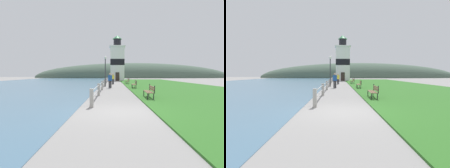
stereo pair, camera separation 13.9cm
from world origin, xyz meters
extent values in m
plane|color=gray|center=(0.00, 0.00, 0.00)|extent=(160.00, 160.00, 0.00)
cube|color=#2D6623|center=(7.46, 16.89, 0.03)|extent=(12.00, 50.68, 0.06)
cube|color=#476B84|center=(-13.96, 16.89, 0.01)|extent=(24.00, 81.09, 0.01)
cube|color=#A8A399|center=(-1.36, 1.00, 0.47)|extent=(0.18, 0.18, 0.94)
cube|color=#A8A399|center=(-1.36, 5.62, 0.47)|extent=(0.18, 0.18, 0.94)
cube|color=#A8A399|center=(-1.36, 10.24, 0.47)|extent=(0.18, 0.18, 0.94)
cube|color=#A8A399|center=(-1.36, 14.86, 0.47)|extent=(0.18, 0.18, 0.94)
cube|color=#A8A399|center=(-1.36, 19.48, 0.47)|extent=(0.18, 0.18, 0.94)
cube|color=#A8A399|center=(-1.36, 24.10, 0.47)|extent=(0.18, 0.18, 0.94)
cube|color=#A8A399|center=(-1.36, 28.72, 0.47)|extent=(0.18, 0.18, 0.94)
cylinder|color=#B2B2B7|center=(-1.36, 14.86, 0.80)|extent=(0.06, 27.72, 0.06)
cylinder|color=#B2B2B7|center=(-1.36, 14.86, 0.47)|extent=(0.06, 27.72, 0.06)
cube|color=brown|center=(1.96, 4.07, 0.47)|extent=(0.21, 1.89, 0.04)
cube|color=brown|center=(2.11, 4.06, 0.47)|extent=(0.21, 1.89, 0.04)
cube|color=brown|center=(2.26, 4.05, 0.47)|extent=(0.21, 1.89, 0.04)
cube|color=brown|center=(2.34, 4.05, 0.79)|extent=(0.15, 1.88, 0.11)
cube|color=brown|center=(2.34, 4.05, 0.63)|extent=(0.15, 1.88, 0.11)
cube|color=black|center=(1.88, 3.16, 0.23)|extent=(0.05, 0.05, 0.45)
cube|color=black|center=(1.97, 4.99, 0.23)|extent=(0.05, 0.05, 0.45)
cube|color=black|center=(2.25, 3.14, 0.23)|extent=(0.05, 0.05, 0.45)
cube|color=black|center=(2.34, 4.97, 0.23)|extent=(0.05, 0.05, 0.45)
cube|color=black|center=(2.30, 3.13, 0.70)|extent=(0.05, 0.05, 0.49)
cube|color=black|center=(2.39, 4.96, 0.70)|extent=(0.05, 0.05, 0.49)
cube|color=brown|center=(2.00, 12.15, 0.47)|extent=(0.20, 1.70, 0.04)
cube|color=brown|center=(2.14, 12.14, 0.47)|extent=(0.20, 1.70, 0.04)
cube|color=brown|center=(2.29, 12.14, 0.47)|extent=(0.20, 1.70, 0.04)
cube|color=brown|center=(2.38, 12.13, 0.79)|extent=(0.15, 1.70, 0.11)
cube|color=brown|center=(2.38, 12.13, 0.63)|extent=(0.15, 1.70, 0.11)
cube|color=black|center=(1.91, 11.33, 0.23)|extent=(0.05, 0.05, 0.45)
cube|color=black|center=(2.00, 12.98, 0.23)|extent=(0.05, 0.05, 0.45)
cube|color=black|center=(2.28, 11.31, 0.23)|extent=(0.05, 0.05, 0.45)
cube|color=black|center=(2.37, 12.96, 0.23)|extent=(0.05, 0.05, 0.45)
cube|color=black|center=(2.33, 11.31, 0.70)|extent=(0.05, 0.05, 0.49)
cube|color=black|center=(2.42, 12.95, 0.70)|extent=(0.05, 0.05, 0.49)
cube|color=brown|center=(1.94, 20.53, 0.47)|extent=(0.20, 1.73, 0.04)
cube|color=brown|center=(2.08, 20.54, 0.47)|extent=(0.20, 1.73, 0.04)
cube|color=brown|center=(2.23, 20.55, 0.47)|extent=(0.20, 1.73, 0.04)
cube|color=brown|center=(2.32, 20.55, 0.79)|extent=(0.14, 1.73, 0.11)
cube|color=brown|center=(2.32, 20.55, 0.63)|extent=(0.14, 1.73, 0.11)
cube|color=black|center=(1.94, 19.69, 0.23)|extent=(0.05, 0.05, 0.45)
cube|color=black|center=(1.86, 21.37, 0.23)|extent=(0.05, 0.05, 0.45)
cube|color=black|center=(2.31, 19.71, 0.23)|extent=(0.05, 0.05, 0.45)
cube|color=black|center=(2.23, 21.39, 0.23)|extent=(0.05, 0.05, 0.45)
cube|color=black|center=(2.36, 19.71, 0.70)|extent=(0.05, 0.05, 0.49)
cube|color=black|center=(2.28, 21.39, 0.70)|extent=(0.05, 0.05, 0.49)
cube|color=white|center=(0.92, 34.69, 4.00)|extent=(3.26, 3.26, 8.00)
cube|color=black|center=(0.92, 34.69, 4.40)|extent=(3.30, 3.30, 1.44)
cube|color=white|center=(0.92, 34.69, 8.13)|extent=(3.75, 3.75, 0.25)
cylinder|color=black|center=(0.92, 34.69, 9.09)|extent=(1.79, 1.79, 1.68)
cone|color=#23703D|center=(0.92, 34.69, 10.39)|extent=(2.24, 2.24, 0.92)
cube|color=#332823|center=(0.92, 33.04, 1.00)|extent=(0.90, 0.06, 2.00)
cylinder|color=#28282D|center=(-0.29, 19.99, 0.41)|extent=(0.16, 0.16, 0.83)
cylinder|color=#28282D|center=(-0.10, 19.99, 0.41)|extent=(0.16, 0.16, 0.83)
cube|color=yellow|center=(-0.19, 19.99, 1.14)|extent=(0.42, 0.24, 0.62)
sphere|color=tan|center=(-0.19, 19.99, 1.58)|extent=(0.22, 0.22, 0.22)
cylinder|color=#28282D|center=(-0.66, 12.63, 0.43)|extent=(0.16, 0.16, 0.86)
cylinder|color=#28282D|center=(-0.48, 12.71, 0.43)|extent=(0.16, 0.16, 0.86)
cube|color=#1E4C99|center=(-0.57, 12.67, 1.18)|extent=(0.49, 0.38, 0.64)
sphere|color=tan|center=(-0.57, 12.67, 1.64)|extent=(0.23, 0.23, 0.23)
cylinder|color=#333338|center=(-1.21, 15.07, 1.80)|extent=(0.12, 0.12, 3.60)
sphere|color=white|center=(-1.21, 15.07, 3.78)|extent=(0.36, 0.36, 0.36)
ellipsoid|color=#475B4C|center=(8.00, 63.79, 0.00)|extent=(80.00, 16.00, 12.00)
camera|label=1|loc=(-0.34, -7.64, 1.68)|focal=28.00mm
camera|label=2|loc=(-0.21, -7.64, 1.68)|focal=28.00mm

